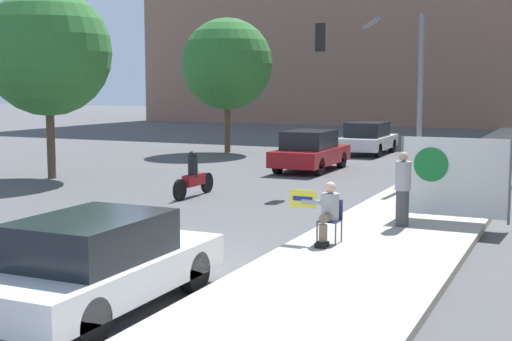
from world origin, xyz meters
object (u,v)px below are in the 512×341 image
object	(u,v)px
seated_protester	(327,211)
street_tree_near_curb	(48,52)
protest_banner	(453,177)
car_on_road_midblock	(368,138)
parked_car_curbside	(97,263)
jogger_on_sidewalk	(403,189)
car_on_road_nearest	(310,151)
street_tree_midblock	(227,64)
traffic_light_pole	(380,68)
motorcycle_on_road	(194,177)

from	to	relation	value
seated_protester	street_tree_near_curb	world-z (taller)	street_tree_near_curb
protest_banner	car_on_road_midblock	world-z (taller)	protest_banner
parked_car_curbside	protest_banner	bearing A→B (deg)	66.12
seated_protester	street_tree_near_curb	size ratio (longest dim) A/B	0.18
jogger_on_sidewalk	car_on_road_nearest	world-z (taller)	jogger_on_sidewalk
car_on_road_midblock	parked_car_curbside	bearing A→B (deg)	-83.51
car_on_road_midblock	street_tree_midblock	size ratio (longest dim) A/B	0.67
seated_protester	parked_car_curbside	distance (m)	5.11
parked_car_curbside	street_tree_near_curb	distance (m)	15.53
protest_banner	traffic_light_pole	world-z (taller)	traffic_light_pole
traffic_light_pole	car_on_road_nearest	size ratio (longest dim) A/B	1.24
street_tree_midblock	seated_protester	bearing A→B (deg)	-57.93
car_on_road_nearest	car_on_road_midblock	distance (m)	7.02
traffic_light_pole	car_on_road_midblock	distance (m)	11.26
protest_banner	parked_car_curbside	world-z (taller)	protest_banner
car_on_road_nearest	motorcycle_on_road	world-z (taller)	car_on_road_nearest
car_on_road_nearest	jogger_on_sidewalk	bearing A→B (deg)	-59.82
parked_car_curbside	street_tree_near_curb	size ratio (longest dim) A/B	0.65
car_on_road_midblock	street_tree_near_curb	xyz separation A→B (m)	(-7.55, -12.64, 3.52)
protest_banner	car_on_road_nearest	bearing A→B (deg)	127.10
car_on_road_nearest	motorcycle_on_road	size ratio (longest dim) A/B	1.91
seated_protester	protest_banner	distance (m)	3.81
street_tree_near_curb	street_tree_midblock	size ratio (longest dim) A/B	1.02
car_on_road_nearest	street_tree_midblock	bearing A→B (deg)	139.21
street_tree_near_curb	car_on_road_midblock	bearing A→B (deg)	59.16
parked_car_curbside	traffic_light_pole	bearing A→B (deg)	87.78
traffic_light_pole	car_on_road_midblock	xyz separation A→B (m)	(-3.22, 10.38, -2.94)
car_on_road_midblock	seated_protester	bearing A→B (deg)	-76.71
traffic_light_pole	protest_banner	bearing A→B (deg)	-59.72
motorcycle_on_road	street_tree_midblock	distance (m)	13.87
traffic_light_pole	street_tree_near_curb	xyz separation A→B (m)	(-10.77, -2.26, 0.58)
seated_protester	car_on_road_nearest	xyz separation A→B (m)	(-4.72, 11.96, -0.04)
seated_protester	street_tree_midblock	xyz separation A→B (m)	(-10.76, 17.18, 3.35)
seated_protester	car_on_road_midblock	size ratio (longest dim) A/B	0.28
traffic_light_pole	motorcycle_on_road	world-z (taller)	traffic_light_pole
jogger_on_sidewalk	parked_car_curbside	world-z (taller)	jogger_on_sidewalk
jogger_on_sidewalk	car_on_road_midblock	size ratio (longest dim) A/B	0.38
car_on_road_midblock	motorcycle_on_road	bearing A→B (deg)	-94.62
car_on_road_midblock	street_tree_midblock	xyz separation A→B (m)	(-6.28, -1.80, 3.40)
car_on_road_midblock	street_tree_near_curb	bearing A→B (deg)	-120.84
protest_banner	motorcycle_on_road	world-z (taller)	protest_banner
protest_banner	jogger_on_sidewalk	bearing A→B (deg)	-129.27
motorcycle_on_road	street_tree_midblock	bearing A→B (deg)	112.52
seated_protester	street_tree_midblock	distance (m)	20.54
motorcycle_on_road	traffic_light_pole	bearing A→B (deg)	41.01
protest_banner	parked_car_curbside	bearing A→B (deg)	-113.88
traffic_light_pole	car_on_road_nearest	xyz separation A→B (m)	(-3.46, 3.37, -2.93)
traffic_light_pole	motorcycle_on_road	bearing A→B (deg)	-138.99
jogger_on_sidewalk	street_tree_midblock	bearing A→B (deg)	-14.72
seated_protester	car_on_road_midblock	xyz separation A→B (m)	(-4.48, 18.98, -0.05)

